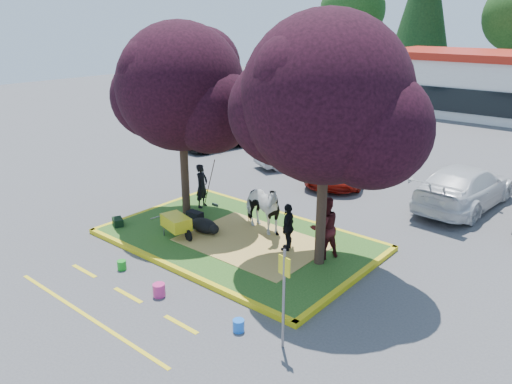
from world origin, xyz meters
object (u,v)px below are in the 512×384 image
Objects in this scene: bucket_green at (122,265)px; bucket_blue at (239,326)px; car_black at (219,136)px; calf at (204,226)px; sign_post at (284,289)px; wheelbarrow at (176,223)px; bucket_pink at (159,290)px; car_silver at (293,154)px; handler at (202,186)px; cow at (260,207)px.

bucket_blue is (4.45, -0.07, 0.01)m from bucket_green.
bucket_green is 0.07× the size of car_black.
bucket_blue is (4.29, -3.14, -0.23)m from calf.
sign_post reaches higher than calf.
wheelbarrow is 0.44× the size of car_black.
car_black reaches higher than bucket_blue.
calf is 5.32m from bucket_blue.
car_black is (-9.36, 11.90, 0.53)m from bucket_pink.
sign_post is at bearing 149.49° from car_silver.
car_silver reaches higher than wheelbarrow.
car_black is at bearing 135.42° from bucket_blue.
bucket_pink is at bearing 134.67° from car_silver.
handler is 4.97m from bucket_green.
bucket_pink is at bearing -175.96° from bucket_blue.
sign_post reaches higher than bucket_blue.
cow is 5.33m from bucket_blue.
bucket_green is (-1.50, -4.29, -0.85)m from cow.
cow is at bearing 144.76° from sign_post.
bucket_blue is at bearing -142.51° from handler.
bucket_blue is (5.99, -4.72, -0.81)m from handler.
sign_post is at bearing 5.56° from bucket_pink.
car_black is (-8.94, 7.37, -0.29)m from cow.
bucket_pink reaches higher than bucket_blue.
car_silver is (-0.88, 6.84, -0.36)m from handler.
bucket_green is 1.93m from bucket_pink.
bucket_green is 13.85m from car_black.
calf reaches higher than bucket_green.
calf is (-1.33, -1.22, -0.61)m from cow.
calf is at bearing 117.79° from bucket_pink.
sign_post is at bearing -31.10° from car_black.
handler is 0.88× the size of wheelbarrow.
car_black is at bearing 63.68° from cow.
handler is 2.72m from wheelbarrow.
sign_post is 6.82× the size of bucket_pink.
car_silver reaches higher than bucket_green.
cow is at bearing -111.06° from handler.
sign_post is (5.82, -2.17, 0.80)m from wheelbarrow.
handler is at bearing 96.40° from cow.
car_silver is (-6.87, 11.55, 0.45)m from bucket_blue.
bucket_green is (-0.16, -3.07, -0.24)m from calf.
bucket_pink is 0.08× the size of car_black.
bucket_blue is (2.54, 0.18, -0.03)m from bucket_pink.
car_silver is (-7.98, 11.38, -0.82)m from sign_post.
calf is 3.86× the size of bucket_green.
calf reaches higher than bucket_blue.
bucket_pink is 2.55m from bucket_blue.
calf is 6.25m from sign_post.
handler is 7.67m from bucket_blue.
calf is 11.48m from car_black.
handler is 5.95× the size of bucket_green.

